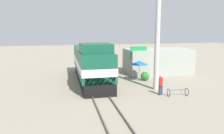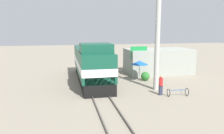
{
  "view_description": "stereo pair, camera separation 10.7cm",
  "coord_description": "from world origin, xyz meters",
  "px_view_note": "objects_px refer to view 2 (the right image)",
  "views": [
    {
      "loc": [
        -2.99,
        -19.76,
        5.85
      ],
      "look_at": [
        1.2,
        -1.1,
        2.47
      ],
      "focal_mm": 35.0,
      "sensor_mm": 36.0,
      "label": 1
    },
    {
      "loc": [
        -2.89,
        -19.78,
        5.85
      ],
      "look_at": [
        1.2,
        -1.1,
        2.47
      ],
      "focal_mm": 35.0,
      "sensor_mm": 36.0,
      "label": 2
    }
  ],
  "objects_px": {
    "locomotive": "(92,64)",
    "person_bystander": "(161,84)",
    "bicycle": "(178,92)",
    "billboard_sign": "(139,54)",
    "utility_pole": "(158,35)",
    "vendor_umbrella": "(140,63)"
  },
  "relations": [
    {
      "from": "locomotive",
      "to": "person_bystander",
      "type": "height_order",
      "value": "locomotive"
    },
    {
      "from": "locomotive",
      "to": "bicycle",
      "type": "relative_size",
      "value": 7.14
    },
    {
      "from": "locomotive",
      "to": "billboard_sign",
      "type": "bearing_deg",
      "value": 13.35
    },
    {
      "from": "utility_pole",
      "to": "person_bystander",
      "type": "distance_m",
      "value": 4.64
    },
    {
      "from": "locomotive",
      "to": "person_bystander",
      "type": "relative_size",
      "value": 7.05
    },
    {
      "from": "billboard_sign",
      "to": "vendor_umbrella",
      "type": "bearing_deg",
      "value": -106.68
    },
    {
      "from": "locomotive",
      "to": "vendor_umbrella",
      "type": "xyz_separation_m",
      "value": [
        5.25,
        -0.96,
        0.15
      ]
    },
    {
      "from": "locomotive",
      "to": "vendor_umbrella",
      "type": "distance_m",
      "value": 5.34
    },
    {
      "from": "person_bystander",
      "to": "bicycle",
      "type": "relative_size",
      "value": 1.01
    },
    {
      "from": "utility_pole",
      "to": "vendor_umbrella",
      "type": "bearing_deg",
      "value": 96.16
    },
    {
      "from": "vendor_umbrella",
      "to": "billboard_sign",
      "type": "height_order",
      "value": "billboard_sign"
    },
    {
      "from": "vendor_umbrella",
      "to": "bicycle",
      "type": "xyz_separation_m",
      "value": [
        1.44,
        -6.02,
        -1.74
      ]
    },
    {
      "from": "billboard_sign",
      "to": "person_bystander",
      "type": "relative_size",
      "value": 2.04
    },
    {
      "from": "utility_pole",
      "to": "bicycle",
      "type": "distance_m",
      "value": 5.57
    },
    {
      "from": "person_bystander",
      "to": "bicycle",
      "type": "distance_m",
      "value": 1.6
    },
    {
      "from": "utility_pole",
      "to": "vendor_umbrella",
      "type": "distance_m",
      "value": 4.87
    },
    {
      "from": "bicycle",
      "to": "vendor_umbrella",
      "type": "bearing_deg",
      "value": 17.82
    },
    {
      "from": "utility_pole",
      "to": "person_bystander",
      "type": "height_order",
      "value": "utility_pole"
    },
    {
      "from": "person_bystander",
      "to": "bicycle",
      "type": "bearing_deg",
      "value": -24.73
    },
    {
      "from": "locomotive",
      "to": "vendor_umbrella",
      "type": "relative_size",
      "value": 5.54
    },
    {
      "from": "billboard_sign",
      "to": "person_bystander",
      "type": "distance_m",
      "value": 8.0
    },
    {
      "from": "utility_pole",
      "to": "bicycle",
      "type": "relative_size",
      "value": 5.84
    }
  ]
}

